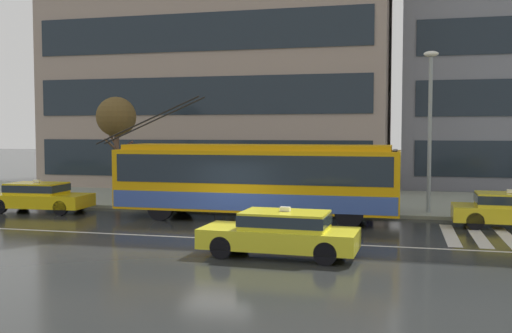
{
  "coord_description": "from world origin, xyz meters",
  "views": [
    {
      "loc": [
        6.06,
        -19.28,
        3.51
      ],
      "look_at": [
        0.41,
        3.5,
        2.08
      ],
      "focal_mm": 41.25,
      "sensor_mm": 36.0,
      "label": 1
    }
  ],
  "objects_px": {
    "pedestrian_at_shelter": "(372,171)",
    "pedestrian_approaching_curb": "(175,167)",
    "bus_shelter": "(255,166)",
    "street_lamp": "(430,117)",
    "street_tree_bare": "(116,118)",
    "pedestrian_walking_past": "(180,169)",
    "taxi_oncoming_near": "(281,231)",
    "trolleybus": "(256,179)",
    "taxi_queued_behind_bus": "(39,196)"
  },
  "relations": [
    {
      "from": "pedestrian_at_shelter",
      "to": "pedestrian_approaching_curb",
      "type": "xyz_separation_m",
      "value": [
        -9.29,
        1.28,
        -0.01
      ]
    },
    {
      "from": "pedestrian_at_shelter",
      "to": "bus_shelter",
      "type": "bearing_deg",
      "value": 174.45
    },
    {
      "from": "taxi_oncoming_near",
      "to": "pedestrian_approaching_curb",
      "type": "height_order",
      "value": "pedestrian_approaching_curb"
    },
    {
      "from": "taxi_oncoming_near",
      "to": "street_lamp",
      "type": "xyz_separation_m",
      "value": [
        4.34,
        9.14,
        3.35
      ]
    },
    {
      "from": "pedestrian_approaching_curb",
      "to": "street_lamp",
      "type": "height_order",
      "value": "street_lamp"
    },
    {
      "from": "pedestrian_walking_past",
      "to": "street_tree_bare",
      "type": "bearing_deg",
      "value": 168.25
    },
    {
      "from": "trolleybus",
      "to": "street_tree_bare",
      "type": "distance_m",
      "value": 9.2
    },
    {
      "from": "bus_shelter",
      "to": "pedestrian_at_shelter",
      "type": "xyz_separation_m",
      "value": [
        5.18,
        -0.5,
        -0.13
      ]
    },
    {
      "from": "pedestrian_at_shelter",
      "to": "taxi_queued_behind_bus",
      "type": "bearing_deg",
      "value": -169.4
    },
    {
      "from": "pedestrian_walking_past",
      "to": "street_tree_bare",
      "type": "height_order",
      "value": "street_tree_bare"
    },
    {
      "from": "taxi_oncoming_near",
      "to": "street_lamp",
      "type": "distance_m",
      "value": 10.66
    },
    {
      "from": "taxi_oncoming_near",
      "to": "street_tree_bare",
      "type": "xyz_separation_m",
      "value": [
        -10.3,
        10.26,
        3.42
      ]
    },
    {
      "from": "pedestrian_at_shelter",
      "to": "street_tree_bare",
      "type": "height_order",
      "value": "street_tree_bare"
    },
    {
      "from": "pedestrian_walking_past",
      "to": "taxi_oncoming_near",
      "type": "bearing_deg",
      "value": -54.84
    },
    {
      "from": "street_tree_bare",
      "to": "pedestrian_at_shelter",
      "type": "bearing_deg",
      "value": -6.14
    },
    {
      "from": "taxi_queued_behind_bus",
      "to": "taxi_oncoming_near",
      "type": "height_order",
      "value": "same"
    },
    {
      "from": "bus_shelter",
      "to": "street_lamp",
      "type": "xyz_separation_m",
      "value": [
        7.46,
        -0.29,
        2.11
      ]
    },
    {
      "from": "pedestrian_approaching_curb",
      "to": "trolleybus",
      "type": "bearing_deg",
      "value": -37.73
    },
    {
      "from": "trolleybus",
      "to": "street_lamp",
      "type": "height_order",
      "value": "street_lamp"
    },
    {
      "from": "pedestrian_at_shelter",
      "to": "pedestrian_walking_past",
      "type": "relative_size",
      "value": 1.06
    },
    {
      "from": "taxi_oncoming_near",
      "to": "street_lamp",
      "type": "relative_size",
      "value": 0.67
    },
    {
      "from": "street_lamp",
      "to": "street_tree_bare",
      "type": "height_order",
      "value": "street_lamp"
    },
    {
      "from": "taxi_queued_behind_bus",
      "to": "pedestrian_walking_past",
      "type": "relative_size",
      "value": 2.23
    },
    {
      "from": "taxi_queued_behind_bus",
      "to": "taxi_oncoming_near",
      "type": "relative_size",
      "value": 0.97
    },
    {
      "from": "taxi_oncoming_near",
      "to": "pedestrian_approaching_curb",
      "type": "xyz_separation_m",
      "value": [
        -7.23,
        10.21,
        1.1
      ]
    },
    {
      "from": "bus_shelter",
      "to": "street_lamp",
      "type": "bearing_deg",
      "value": -2.24
    },
    {
      "from": "pedestrian_at_shelter",
      "to": "pedestrian_approaching_curb",
      "type": "distance_m",
      "value": 9.38
    },
    {
      "from": "pedestrian_approaching_curb",
      "to": "street_lamp",
      "type": "bearing_deg",
      "value": -5.29
    },
    {
      "from": "street_lamp",
      "to": "street_tree_bare",
      "type": "xyz_separation_m",
      "value": [
        -14.64,
        1.12,
        0.07
      ]
    },
    {
      "from": "pedestrian_approaching_curb",
      "to": "street_lamp",
      "type": "distance_m",
      "value": 11.83
    },
    {
      "from": "taxi_oncoming_near",
      "to": "pedestrian_at_shelter",
      "type": "bearing_deg",
      "value": 76.97
    },
    {
      "from": "taxi_queued_behind_bus",
      "to": "street_lamp",
      "type": "xyz_separation_m",
      "value": [
        16.3,
        2.84,
        3.35
      ]
    },
    {
      "from": "street_tree_bare",
      "to": "pedestrian_walking_past",
      "type": "bearing_deg",
      "value": -11.75
    },
    {
      "from": "trolleybus",
      "to": "pedestrian_at_shelter",
      "type": "distance_m",
      "value": 5.06
    },
    {
      "from": "pedestrian_at_shelter",
      "to": "pedestrian_walking_past",
      "type": "xyz_separation_m",
      "value": [
        -8.77,
        0.58,
        -0.08
      ]
    },
    {
      "from": "street_tree_bare",
      "to": "bus_shelter",
      "type": "bearing_deg",
      "value": -6.56
    },
    {
      "from": "pedestrian_at_shelter",
      "to": "trolleybus",
      "type": "bearing_deg",
      "value": -150.23
    },
    {
      "from": "pedestrian_walking_past",
      "to": "street_lamp",
      "type": "xyz_separation_m",
      "value": [
        11.04,
        -0.37,
        2.32
      ]
    },
    {
      "from": "taxi_queued_behind_bus",
      "to": "bus_shelter",
      "type": "distance_m",
      "value": 9.46
    },
    {
      "from": "taxi_oncoming_near",
      "to": "pedestrian_approaching_curb",
      "type": "relative_size",
      "value": 2.18
    },
    {
      "from": "trolleybus",
      "to": "taxi_oncoming_near",
      "type": "height_order",
      "value": "trolleybus"
    },
    {
      "from": "bus_shelter",
      "to": "pedestrian_walking_past",
      "type": "xyz_separation_m",
      "value": [
        -3.58,
        0.08,
        -0.21
      ]
    },
    {
      "from": "taxi_oncoming_near",
      "to": "pedestrian_walking_past",
      "type": "relative_size",
      "value": 2.29
    },
    {
      "from": "trolleybus",
      "to": "street_tree_bare",
      "type": "height_order",
      "value": "street_tree_bare"
    },
    {
      "from": "taxi_queued_behind_bus",
      "to": "pedestrian_at_shelter",
      "type": "xyz_separation_m",
      "value": [
        14.02,
        2.62,
        1.11
      ]
    },
    {
      "from": "trolleybus",
      "to": "street_tree_bare",
      "type": "relative_size",
      "value": 2.45
    },
    {
      "from": "taxi_oncoming_near",
      "to": "street_tree_bare",
      "type": "height_order",
      "value": "street_tree_bare"
    },
    {
      "from": "pedestrian_at_shelter",
      "to": "street_tree_bare",
      "type": "distance_m",
      "value": 12.65
    },
    {
      "from": "bus_shelter",
      "to": "street_tree_bare",
      "type": "xyz_separation_m",
      "value": [
        -7.18,
        0.83,
        2.18
      ]
    },
    {
      "from": "street_lamp",
      "to": "bus_shelter",
      "type": "bearing_deg",
      "value": 177.76
    }
  ]
}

